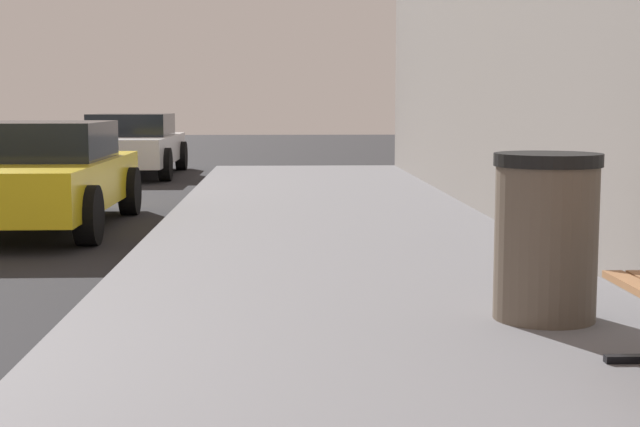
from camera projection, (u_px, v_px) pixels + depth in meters
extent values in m
cube|color=slate|center=(420.00, 417.00, 4.23)|extent=(4.00, 32.00, 0.15)
cylinder|color=brown|center=(546.00, 243.00, 5.78)|extent=(0.63, 0.63, 0.96)
cylinder|color=black|center=(548.00, 160.00, 5.72)|extent=(0.66, 0.66, 0.08)
cube|color=yellow|center=(39.00, 183.00, 11.06)|extent=(1.71, 4.24, 0.55)
cube|color=black|center=(42.00, 141.00, 11.21)|extent=(1.50, 1.91, 0.45)
cylinder|color=black|center=(88.00, 215.00, 9.78)|extent=(0.22, 0.64, 0.64)
cylinder|color=black|center=(130.00, 191.00, 12.47)|extent=(0.22, 0.64, 0.64)
cylinder|color=black|center=(1.00, 192.00, 12.40)|extent=(0.22, 0.64, 0.64)
cube|color=white|center=(131.00, 149.00, 19.26)|extent=(1.76, 4.60, 0.55)
cube|color=black|center=(132.00, 125.00, 19.43)|extent=(1.55, 2.07, 0.45)
cylinder|color=black|center=(165.00, 164.00, 17.86)|extent=(0.22, 0.64, 0.64)
cylinder|color=black|center=(73.00, 165.00, 17.79)|extent=(0.22, 0.64, 0.64)
cylinder|color=black|center=(181.00, 156.00, 20.78)|extent=(0.22, 0.64, 0.64)
cylinder|color=black|center=(102.00, 156.00, 20.71)|extent=(0.22, 0.64, 0.64)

